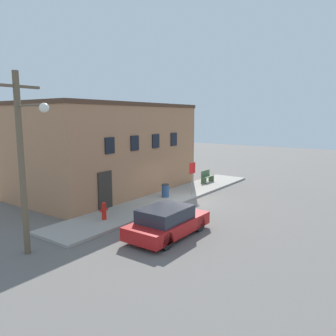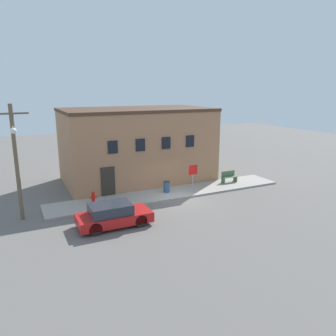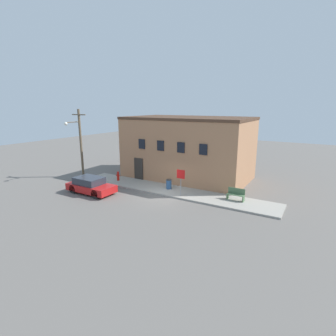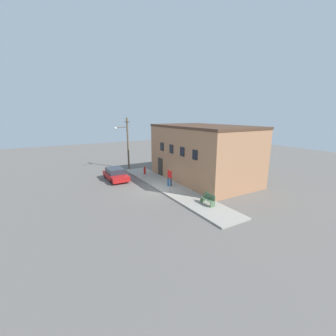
% 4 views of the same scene
% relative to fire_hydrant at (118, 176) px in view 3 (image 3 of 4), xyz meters
% --- Properties ---
extents(ground_plane, '(80.00, 80.00, 0.00)m').
position_rel_fire_hydrant_xyz_m(ground_plane, '(5.73, -1.31, -0.58)').
color(ground_plane, '#66605B').
extents(sidewalk, '(17.84, 2.73, 0.13)m').
position_rel_fire_hydrant_xyz_m(sidewalk, '(5.73, 0.05, -0.51)').
color(sidewalk, '#9E998E').
rests_on(sidewalk, ground).
extents(brick_building, '(11.89, 6.92, 6.03)m').
position_rel_fire_hydrant_xyz_m(brick_building, '(4.95, 4.82, 2.44)').
color(brick_building, '#A87551').
rests_on(brick_building, ground).
extents(fire_hydrant, '(0.48, 0.23, 0.89)m').
position_rel_fire_hydrant_xyz_m(fire_hydrant, '(0.00, 0.00, 0.00)').
color(fire_hydrant, red).
rests_on(fire_hydrant, sidewalk).
extents(stop_sign, '(0.70, 0.06, 2.07)m').
position_rel_fire_hydrant_xyz_m(stop_sign, '(7.12, -0.72, 1.02)').
color(stop_sign, gray).
rests_on(stop_sign, sidewalk).
extents(bench, '(1.28, 0.44, 0.91)m').
position_rel_fire_hydrant_xyz_m(bench, '(11.20, 0.43, -0.02)').
color(bench, '#4C6B47').
rests_on(bench, sidewalk).
extents(trash_bin, '(0.48, 0.48, 0.83)m').
position_rel_fire_hydrant_xyz_m(trash_bin, '(5.47, 0.24, -0.03)').
color(trash_bin, '#2D517F').
rests_on(trash_bin, sidewalk).
extents(utility_pole, '(1.80, 1.86, 6.76)m').
position_rel_fire_hydrant_xyz_m(utility_pole, '(-4.33, -0.54, 3.14)').
color(utility_pole, brown).
rests_on(utility_pole, ground).
extents(parked_car, '(4.12, 1.85, 1.32)m').
position_rel_fire_hydrant_xyz_m(parked_car, '(0.25, -3.67, 0.07)').
color(parked_car, black).
rests_on(parked_car, ground).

